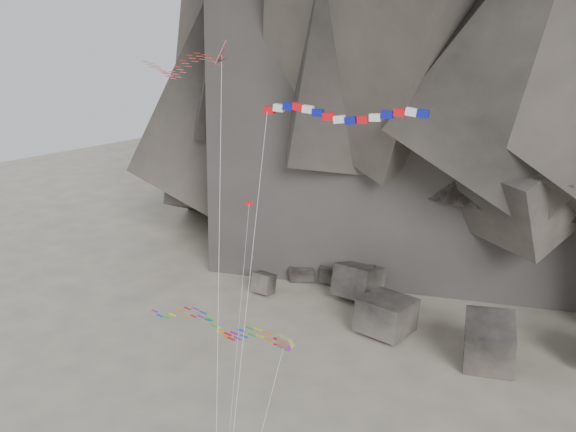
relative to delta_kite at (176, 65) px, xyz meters
The scene contains 5 objects.
boulder_field 44.53m from the delta_kite, 78.40° to the left, with size 52.66×16.20×6.17m.
delta_kite is the anchor object (origin of this frame).
banner_kite 12.02m from the delta_kite, 26.73° to the left, with size 11.48×18.81×27.61m.
parafoil_kite 19.13m from the delta_kite, ahead, with size 18.09×11.96×12.42m.
pennant_kite 16.07m from the delta_kite, ahead, with size 10.62×15.97×19.75m.
Camera 1 is at (28.47, -31.42, 34.35)m, focal length 40.00 mm.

